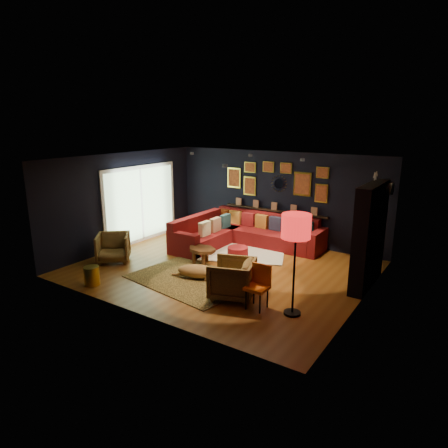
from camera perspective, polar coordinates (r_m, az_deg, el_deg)
The scene contains 20 objects.
floor at distance 9.59m, azimuth -0.23°, elevation -6.38°, with size 6.50×6.50×0.00m, color brown.
room_walls at distance 9.14m, azimuth -0.24°, elevation 2.98°, with size 6.50×6.50×6.50m.
sectional at distance 11.25m, azimuth 2.31°, elevation -1.46°, with size 3.41×2.69×0.86m.
ledge at distance 11.56m, azimuth 7.20°, elevation 1.93°, with size 3.20×0.12×0.04m, color black.
gallery_wall at distance 11.43m, azimuth 7.37°, elevation 6.31°, with size 3.15×0.04×1.02m.
sunburst_mirror at distance 11.40m, azimuth 7.87°, elevation 5.73°, with size 0.47×0.16×0.47m.
fireplace at distance 8.88m, azimuth 19.99°, elevation -2.08°, with size 0.31×1.60×2.20m.
deer_head at distance 9.13m, azimuth 21.60°, elevation 4.86°, with size 0.50×0.28×0.45m.
sliding_door at distance 11.72m, azimuth -11.73°, elevation 2.82°, with size 0.06×2.80×2.20m.
ceiling_spots at distance 9.67m, azimuth 2.43°, elevation 9.40°, with size 3.30×2.50×0.06m.
shag_rug at distance 10.66m, azimuth 2.63°, elevation -4.11°, with size 2.19×1.59×0.03m, color beige.
leopard_rug at distance 9.01m, azimuth -4.74°, elevation -7.82°, with size 2.60×1.86×0.01m, color #B78E45.
coffee_table at distance 9.81m, azimuth -3.17°, elevation -3.86°, with size 0.84×0.68×0.38m.
pouf at distance 10.02m, azimuth 1.99°, elevation -4.24°, with size 0.52×0.52×0.34m, color maroon.
armchair_left at distance 10.32m, azimuth -15.56°, elevation -3.09°, with size 0.76×0.72×0.79m, color #AC7F3B.
armchair_right at distance 7.97m, azimuth 1.16°, elevation -7.55°, with size 0.84×0.78×0.86m, color #AC7F3B.
gold_stool at distance 9.09m, azimuth -18.37°, elevation -7.02°, with size 0.33×0.33×0.41m, color yellow.
orange_chair at distance 7.57m, azimuth 5.01°, elevation -8.37°, with size 0.39×0.39×0.84m.
floor_lamp at distance 7.02m, azimuth 10.25°, elevation -0.86°, with size 0.52×0.52×1.88m.
dog at distance 8.98m, azimuth -3.70°, elevation -6.42°, with size 1.30×0.64×0.41m, color #A87C48, non-canonical shape.
Camera 1 is at (5.00, -7.43, 3.45)m, focal length 32.00 mm.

